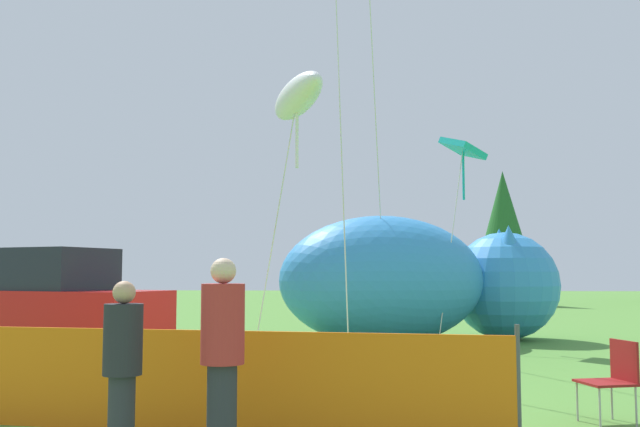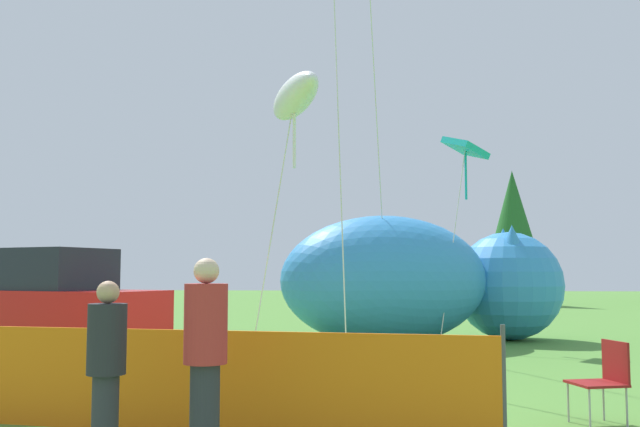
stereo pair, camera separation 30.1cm
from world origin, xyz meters
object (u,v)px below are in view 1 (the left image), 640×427
at_px(parked_car, 48,313).
at_px(spectator_in_green_shirt, 123,362).
at_px(folding_chair, 614,375).
at_px(spectator_in_grey_shirt, 222,350).
at_px(inflatable_cat, 419,285).
at_px(kite_teal_diamond, 463,151).
at_px(kite_white_ghost, 297,98).

bearing_deg(parked_car, spectator_in_green_shirt, -38.63).
relative_size(folding_chair, spectator_in_grey_shirt, 0.51).
distance_m(parked_car, inflatable_cat, 9.05).
bearing_deg(folding_chair, kite_teal_diamond, -102.35).
bearing_deg(kite_white_ghost, spectator_in_green_shirt, -99.35).
relative_size(folding_chair, kite_white_ghost, 0.18).
height_order(parked_car, spectator_in_grey_shirt, parked_car).
height_order(spectator_in_green_shirt, spectator_in_grey_shirt, spectator_in_grey_shirt).
height_order(inflatable_cat, spectator_in_green_shirt, inflatable_cat).
relative_size(inflatable_cat, spectator_in_grey_shirt, 4.07).
xyz_separation_m(kite_teal_diamond, kite_white_ghost, (-3.61, -5.18, 0.15)).
distance_m(inflatable_cat, kite_teal_diamond, 3.54).
relative_size(parked_car, kite_teal_diamond, 0.86).
xyz_separation_m(folding_chair, kite_white_ghost, (-4.22, 3.90, 4.39)).
distance_m(parked_car, kite_white_ghost, 5.84).
height_order(spectator_in_grey_shirt, kite_white_ghost, kite_white_ghost).
height_order(folding_chair, kite_teal_diamond, kite_teal_diamond).
distance_m(folding_chair, spectator_in_green_shirt, 5.64).
bearing_deg(inflatable_cat, spectator_in_grey_shirt, -131.66).
xyz_separation_m(parked_car, kite_teal_diamond, (7.94, 5.71, 3.75)).
relative_size(spectator_in_grey_shirt, kite_white_ghost, 0.36).
bearing_deg(folding_chair, spectator_in_grey_shirt, 9.46).
bearing_deg(inflatable_cat, kite_white_ghost, -143.86).
distance_m(inflatable_cat, spectator_in_grey_shirt, 11.64).
relative_size(parked_car, folding_chair, 4.62).
relative_size(parked_car, spectator_in_green_shirt, 2.65).
distance_m(parked_car, kite_teal_diamond, 10.47).
relative_size(parked_car, kite_white_ghost, 0.85).
bearing_deg(spectator_in_green_shirt, kite_teal_diamond, 67.65).
xyz_separation_m(spectator_in_green_shirt, kite_white_ghost, (0.99, 6.02, 4.03)).
bearing_deg(parked_car, inflatable_cat, 61.12).
bearing_deg(kite_white_ghost, kite_teal_diamond, 55.08).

